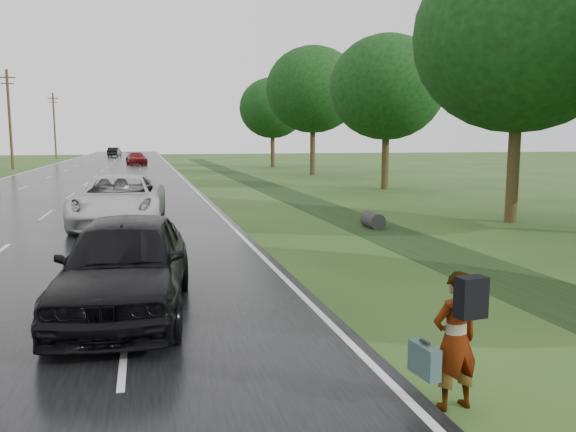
{
  "coord_description": "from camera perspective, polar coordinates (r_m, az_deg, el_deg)",
  "views": [
    {
      "loc": [
        3.87,
        -7.92,
        3.06
      ],
      "look_at": [
        7.04,
        4.46,
        1.3
      ],
      "focal_mm": 35.0,
      "sensor_mm": 36.0,
      "label": 1
    }
  ],
  "objects": [
    {
      "name": "road",
      "position": [
        53.15,
        -18.58,
        4.14
      ],
      "size": [
        14.0,
        180.0,
        0.04
      ],
      "primitive_type": "cube",
      "color": "black",
      "rests_on": "ground"
    },
    {
      "name": "edge_stripe_east",
      "position": [
        53.09,
        -11.27,
        4.42
      ],
      "size": [
        0.12,
        180.0,
        0.01
      ],
      "primitive_type": "cube",
      "color": "silver",
      "rests_on": "road"
    },
    {
      "name": "edge_stripe_west",
      "position": [
        54.06,
        -25.74,
        3.86
      ],
      "size": [
        0.12,
        180.0,
        0.01
      ],
      "primitive_type": "cube",
      "color": "silver",
      "rests_on": "road"
    },
    {
      "name": "center_line",
      "position": [
        53.15,
        -18.58,
        4.17
      ],
      "size": [
        0.12,
        180.0,
        0.01
      ],
      "primitive_type": "cube",
      "color": "silver",
      "rests_on": "road"
    },
    {
      "name": "drainage_ditch",
      "position": [
        27.87,
        1.61,
        1.6
      ],
      "size": [
        2.2,
        120.0,
        0.56
      ],
      "color": "black",
      "rests_on": "ground"
    },
    {
      "name": "utility_pole_far",
      "position": [
        64.3,
        -26.44,
        8.92
      ],
      "size": [
        1.6,
        0.26,
        10.0
      ],
      "color": "#382C17",
      "rests_on": "ground"
    },
    {
      "name": "utility_pole_distant",
      "position": [
        93.86,
        -22.64,
        8.53
      ],
      "size": [
        1.6,
        0.26,
        10.0
      ],
      "color": "#382C17",
      "rests_on": "ground"
    },
    {
      "name": "tree_east_b",
      "position": [
        22.51,
        22.53,
        16.51
      ],
      "size": [
        7.6,
        7.6,
        10.11
      ],
      "color": "#382C17",
      "rests_on": "ground"
    },
    {
      "name": "tree_east_c",
      "position": [
        35.13,
        10.01,
        12.74
      ],
      "size": [
        7.0,
        7.0,
        9.29
      ],
      "color": "#382C17",
      "rests_on": "ground"
    },
    {
      "name": "tree_east_d",
      "position": [
        48.16,
        2.55,
        12.69
      ],
      "size": [
        8.0,
        8.0,
        10.76
      ],
      "color": "#382C17",
      "rests_on": "ground"
    },
    {
      "name": "tree_east_f",
      "position": [
        61.54,
        -1.59,
        10.91
      ],
      "size": [
        7.2,
        7.2,
        9.62
      ],
      "color": "#382C17",
      "rests_on": "ground"
    },
    {
      "name": "pedestrian",
      "position": [
        6.71,
        16.54,
        -11.89
      ],
      "size": [
        0.76,
        0.63,
        1.61
      ],
      "rotation": [
        0.0,
        0.0,
        3.25
      ],
      "color": "#A5998C",
      "rests_on": "ground"
    },
    {
      "name": "white_pickup",
      "position": [
        20.63,
        -16.71,
        1.55
      ],
      "size": [
        3.38,
        6.52,
        1.76
      ],
      "primitive_type": "imported",
      "rotation": [
        0.0,
        0.0,
        -0.07
      ],
      "color": "silver",
      "rests_on": "road"
    },
    {
      "name": "dark_sedan",
      "position": [
        10.16,
        -16.17,
        -4.7
      ],
      "size": [
        2.57,
        5.28,
        1.73
      ],
      "primitive_type": "imported",
      "rotation": [
        0.0,
        0.0,
        -0.11
      ],
      "color": "black",
      "rests_on": "road"
    },
    {
      "name": "far_car_red",
      "position": [
        69.57,
        -15.15,
        5.67
      ],
      "size": [
        2.78,
        5.28,
        1.46
      ],
      "primitive_type": "imported",
      "rotation": [
        0.0,
        0.0,
        0.15
      ],
      "color": "maroon",
      "rests_on": "road"
    },
    {
      "name": "far_car_dark",
      "position": [
        101.77,
        -17.22,
        6.23
      ],
      "size": [
        2.23,
        5.0,
        1.59
      ],
      "primitive_type": "imported",
      "rotation": [
        0.0,
        0.0,
        3.03
      ],
      "color": "black",
      "rests_on": "road"
    }
  ]
}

